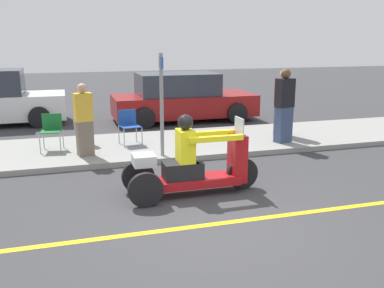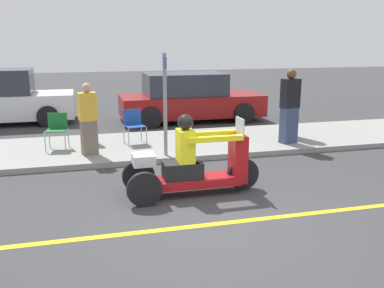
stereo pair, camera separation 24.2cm
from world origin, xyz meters
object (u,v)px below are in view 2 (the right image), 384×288
(spectator_mid_group, at_px, (289,105))
(folding_chair_curbside, at_px, (134,123))
(parked_car_lot_center, at_px, (189,98))
(street_sign, at_px, (165,101))
(spectator_near_curb, at_px, (290,108))
(spectator_with_child, at_px, (91,125))
(spectator_far_back, at_px, (88,121))
(folding_chair_set_back, at_px, (57,127))
(motorcycle_trike, at_px, (193,166))

(spectator_mid_group, relative_size, folding_chair_curbside, 2.10)
(parked_car_lot_center, height_order, street_sign, street_sign)
(spectator_near_curb, relative_size, street_sign, 0.82)
(spectator_with_child, relative_size, street_sign, 0.43)
(spectator_far_back, xyz_separation_m, spectator_near_curb, (4.72, -0.12, 0.11))
(spectator_with_child, height_order, spectator_near_curb, spectator_near_curb)
(spectator_with_child, xyz_separation_m, spectator_near_curb, (4.65, -1.19, 0.41))
(spectator_mid_group, bearing_deg, spectator_near_curb, -116.09)
(folding_chair_curbside, bearing_deg, folding_chair_set_back, -178.27)
(motorcycle_trike, bearing_deg, spectator_near_curb, 39.38)
(motorcycle_trike, relative_size, folding_chair_curbside, 2.89)
(motorcycle_trike, xyz_separation_m, spectator_with_child, (-1.57, 3.71, 0.09))
(spectator_near_curb, xyz_separation_m, street_sign, (-3.12, -0.37, 0.33))
(spectator_near_curb, bearing_deg, folding_chair_set_back, 171.06)
(folding_chair_curbside, bearing_deg, spectator_with_child, 164.13)
(spectator_with_child, bearing_deg, parked_car_lot_center, 42.27)
(spectator_mid_group, distance_m, folding_chair_set_back, 5.76)
(spectator_with_child, bearing_deg, motorcycle_trike, -67.09)
(spectator_with_child, bearing_deg, folding_chair_set_back, -156.59)
(motorcycle_trike, relative_size, spectator_far_back, 1.51)
(spectator_with_child, distance_m, parked_car_lot_center, 4.30)
(spectator_with_child, xyz_separation_m, folding_chair_curbside, (0.99, -0.28, 0.05))
(folding_chair_set_back, bearing_deg, street_sign, -27.89)
(spectator_with_child, distance_m, spectator_near_curb, 4.81)
(spectator_mid_group, relative_size, spectator_with_child, 1.81)
(folding_chair_curbside, bearing_deg, parked_car_lot_center, 55.42)
(folding_chair_curbside, bearing_deg, motorcycle_trike, -80.47)
(spectator_with_child, xyz_separation_m, parked_car_lot_center, (3.18, 2.89, 0.15))
(spectator_mid_group, distance_m, folding_chair_curbside, 4.00)
(spectator_mid_group, distance_m, spectator_near_curb, 0.75)
(motorcycle_trike, height_order, spectator_with_child, motorcycle_trike)
(spectator_near_curb, bearing_deg, spectator_far_back, 178.52)
(folding_chair_set_back, distance_m, parked_car_lot_center, 5.11)
(spectator_mid_group, distance_m, street_sign, 3.62)
(street_sign, bearing_deg, spectator_with_child, 134.50)
(spectator_with_child, bearing_deg, spectator_mid_group, -5.95)
(folding_chair_curbside, height_order, street_sign, street_sign)
(folding_chair_curbside, distance_m, street_sign, 1.54)
(folding_chair_curbside, relative_size, street_sign, 0.37)
(spectator_far_back, bearing_deg, spectator_mid_group, 6.19)
(folding_chair_curbside, xyz_separation_m, street_sign, (0.53, -1.27, 0.69))
(spectator_mid_group, bearing_deg, folding_chair_curbside, 176.61)
(folding_chair_set_back, xyz_separation_m, parked_car_lot_center, (3.96, 3.23, 0.10))
(street_sign, bearing_deg, folding_chair_set_back, 152.11)
(street_sign, bearing_deg, spectator_mid_group, 16.75)
(spectator_near_curb, bearing_deg, street_sign, -173.29)
(spectator_far_back, bearing_deg, parked_car_lot_center, 50.53)
(spectator_far_back, xyz_separation_m, folding_chair_curbside, (1.07, 0.78, -0.25))
(motorcycle_trike, height_order, spectator_mid_group, spectator_mid_group)
(folding_chair_curbside, xyz_separation_m, parked_car_lot_center, (2.19, 3.17, 0.10))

